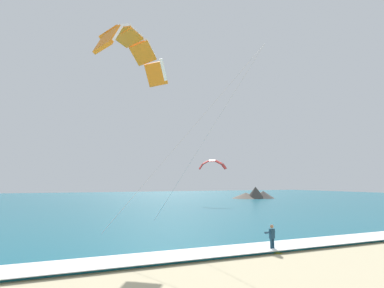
{
  "coord_description": "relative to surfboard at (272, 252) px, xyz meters",
  "views": [
    {
      "loc": [
        -18.56,
        -4.57,
        4.39
      ],
      "look_at": [
        -9.14,
        16.56,
        7.01
      ],
      "focal_mm": 31.06,
      "sensor_mm": 36.0,
      "label": 1
    }
  ],
  "objects": [
    {
      "name": "sea",
      "position": [
        5.28,
        59.69,
        0.07
      ],
      "size": [
        200.0,
        120.0,
        0.2
      ],
      "primitive_type": "cube",
      "color": "#146075",
      "rests_on": "ground"
    },
    {
      "name": "surf_foam",
      "position": [
        5.28,
        0.69,
        0.19
      ],
      "size": [
        200.0,
        2.76,
        0.04
      ],
      "primitive_type": "cube",
      "color": "white",
      "rests_on": "sea"
    },
    {
      "name": "surfboard",
      "position": [
        0.0,
        0.0,
        0.0
      ],
      "size": [
        0.78,
        1.47,
        0.09
      ],
      "color": "yellow",
      "rests_on": "ground"
    },
    {
      "name": "kitesurfer",
      "position": [
        -0.0,
        0.02,
        0.91
      ],
      "size": [
        0.61,
        0.6,
        1.69
      ],
      "color": "#143347",
      "rests_on": "ground"
    },
    {
      "name": "kite_primary",
      "position": [
        -7.43,
        6.95,
        14.64
      ],
      "size": [
        10.86,
        10.09,
        14.85
      ],
      "color": "orange"
    },
    {
      "name": "kite_distant",
      "position": [
        15.09,
        37.0,
        7.67
      ],
      "size": [
        4.61,
        3.69,
        1.91
      ],
      "color": "red"
    },
    {
      "name": "headland_right",
      "position": [
        35.19,
        53.06,
        1.07
      ],
      "size": [
        11.21,
        8.9,
        3.12
      ],
      "color": "#47423D",
      "rests_on": "ground"
    }
  ]
}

